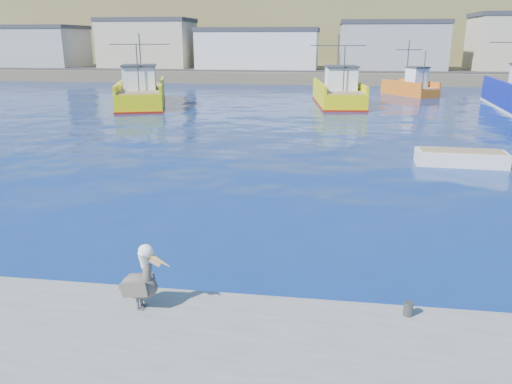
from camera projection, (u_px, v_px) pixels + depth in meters
ground at (280, 260)px, 14.18m from camera, size 260.00×260.00×0.00m
dock_bollards at (293, 300)px, 10.69m from camera, size 36.20×0.20×0.30m
far_shore at (328, 26)px, 114.84m from camera, size 200.00×81.00×24.00m
trawler_yellow_a at (142, 94)px, 47.02m from camera, size 7.55×12.90×6.63m
trawler_yellow_b at (338, 94)px, 47.66m from camera, size 5.40×11.66×6.51m
boat_orange at (411, 87)px, 55.35m from camera, size 5.81×7.30×5.90m
skiff_mid at (460, 159)px, 24.79m from camera, size 4.38×1.74×0.94m
pelican at (141, 281)px, 10.52m from camera, size 1.20×0.52×1.48m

